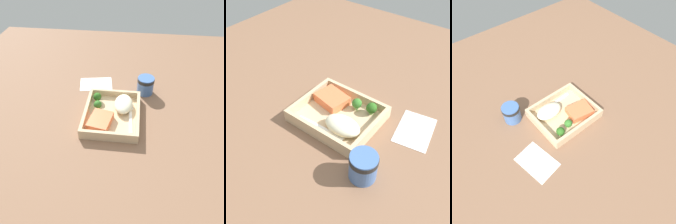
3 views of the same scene
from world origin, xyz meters
TOP-DOWN VIEW (x-y plane):
  - ground_plane at (0.00, 0.00)cm, footprint 160.00×160.00cm
  - takeout_tray at (0.00, 0.00)cm, footprint 24.45×20.73cm
  - tray_rim at (0.00, 0.00)cm, footprint 24.45×20.73cm
  - salmon_fillet at (-5.20, 3.68)cm, footprint 10.82×9.23cm
  - mashed_potatoes at (4.62, -4.00)cm, footprint 11.03×7.03cm
  - broccoli_floret_1 at (7.46, 6.82)cm, footprint 3.32×3.32cm
  - broccoli_floret_2 at (2.77, 5.87)cm, footprint 3.13×3.13cm
  - fork at (0.23, -7.04)cm, footprint 15.88×2.73cm
  - paper_cup at (17.11, -12.44)cm, footprint 7.13×7.13cm
  - receipt_slip at (20.83, 9.75)cm, footprint 12.05×15.85cm

SIDE VIEW (x-z plane):
  - ground_plane at x=0.00cm, z-range -2.00..0.00cm
  - receipt_slip at x=20.83cm, z-range 0.00..0.24cm
  - takeout_tray at x=0.00cm, z-range 0.00..1.20cm
  - fork at x=0.23cm, z-range 1.20..1.64cm
  - tray_rim at x=0.00cm, z-range 1.20..4.05cm
  - salmon_fillet at x=-5.20cm, z-range 1.20..4.07cm
  - mashed_potatoes at x=4.62cm, z-range 1.20..5.10cm
  - broccoli_floret_1 at x=7.46cm, z-range 1.44..5.42cm
  - broccoli_floret_2 at x=2.77cm, z-range 1.48..5.38cm
  - paper_cup at x=17.11cm, z-range 0.43..7.98cm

